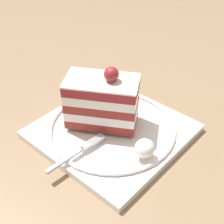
{
  "coord_description": "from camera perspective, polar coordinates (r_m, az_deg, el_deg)",
  "views": [
    {
      "loc": [
        0.34,
        0.26,
        0.39
      ],
      "look_at": [
        -0.02,
        0.02,
        0.05
      ],
      "focal_mm": 51.48,
      "sensor_mm": 36.0,
      "label": 1
    }
  ],
  "objects": [
    {
      "name": "fork",
      "position": [
        0.52,
        -6.08,
        -7.04
      ],
      "size": [
        0.12,
        0.03,
        0.0
      ],
      "color": "silver",
      "rests_on": "dessert_plate"
    },
    {
      "name": "dessert_plate",
      "position": [
        0.57,
        0.0,
        -3.18
      ],
      "size": [
        0.27,
        0.27,
        0.02
      ],
      "color": "white",
      "rests_on": "ground_plane"
    },
    {
      "name": "ground_plane",
      "position": [
        0.57,
        -3.08,
        -4.4
      ],
      "size": [
        2.4,
        2.4,
        0.0
      ],
      "primitive_type": "plane",
      "color": "#8A6E52"
    },
    {
      "name": "whipped_cream_dollop",
      "position": [
        0.5,
        5.8,
        -6.4
      ],
      "size": [
        0.03,
        0.03,
        0.03
      ],
      "primitive_type": "ellipsoid",
      "color": "white",
      "rests_on": "dessert_plate"
    },
    {
      "name": "cake_slice",
      "position": [
        0.55,
        -1.87,
        2.05
      ],
      "size": [
        0.11,
        0.14,
        0.11
      ],
      "color": "maroon",
      "rests_on": "dessert_plate"
    }
  ]
}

